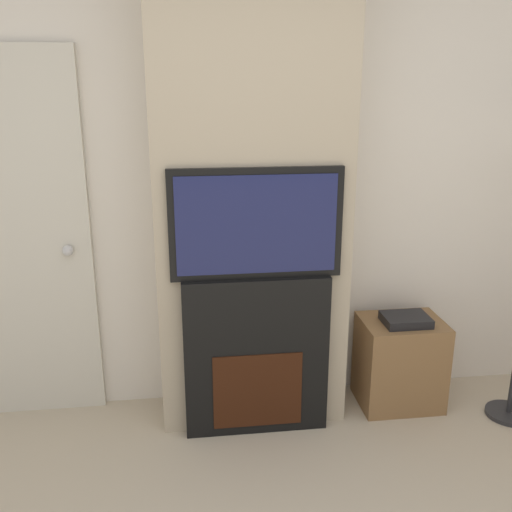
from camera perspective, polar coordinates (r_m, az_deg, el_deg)
wall_back at (r=3.23m, az=-0.93°, el=7.97°), size 6.00×0.06×2.70m
chimney_breast at (r=3.01m, az=-0.46°, el=7.31°), size 1.02×0.37×2.70m
fireplace at (r=3.13m, az=0.00°, el=-9.90°), size 0.78×0.15×0.89m
television at (r=2.87m, az=0.01°, el=3.25°), size 0.88×0.07×0.57m
media_stand at (r=3.54m, az=14.18°, el=-10.16°), size 0.47×0.36×0.58m
entry_door at (r=3.35m, az=-23.06°, el=1.18°), size 0.82×0.09×2.04m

